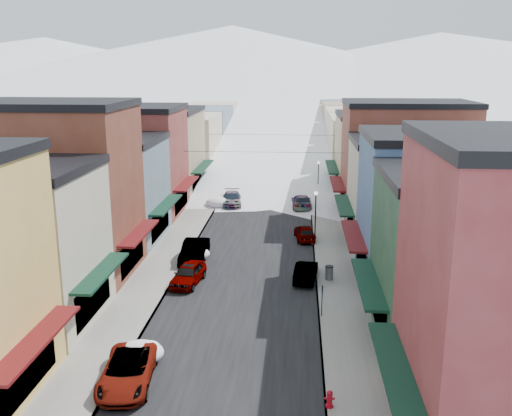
% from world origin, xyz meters
% --- Properties ---
extents(road, '(10.00, 160.00, 0.01)m').
position_xyz_m(road, '(0.00, 60.00, 0.01)').
color(road, black).
rests_on(road, ground).
extents(sidewalk_left, '(3.20, 160.00, 0.15)m').
position_xyz_m(sidewalk_left, '(-6.60, 60.00, 0.07)').
color(sidewalk_left, gray).
rests_on(sidewalk_left, ground).
extents(sidewalk_right, '(3.20, 160.00, 0.15)m').
position_xyz_m(sidewalk_right, '(6.60, 60.00, 0.07)').
color(sidewalk_right, gray).
rests_on(sidewalk_right, ground).
extents(curb_left, '(0.10, 160.00, 0.15)m').
position_xyz_m(curb_left, '(-5.05, 60.00, 0.07)').
color(curb_left, slate).
rests_on(curb_left, ground).
extents(curb_right, '(0.10, 160.00, 0.15)m').
position_xyz_m(curb_right, '(5.05, 60.00, 0.07)').
color(curb_right, slate).
rests_on(curb_right, ground).
extents(bldg_l_cream, '(11.30, 8.20, 9.50)m').
position_xyz_m(bldg_l_cream, '(-13.19, 12.50, 4.76)').
color(bldg_l_cream, '#BDB498').
rests_on(bldg_l_cream, ground).
extents(bldg_l_brick_near, '(12.30, 8.20, 12.50)m').
position_xyz_m(bldg_l_brick_near, '(-13.69, 20.50, 6.26)').
color(bldg_l_brick_near, maroon).
rests_on(bldg_l_brick_near, ground).
extents(bldg_l_grayblue, '(11.30, 9.20, 9.00)m').
position_xyz_m(bldg_l_grayblue, '(-13.19, 29.00, 4.51)').
color(bldg_l_grayblue, slate).
rests_on(bldg_l_grayblue, ground).
extents(bldg_l_brick_far, '(13.30, 9.20, 11.00)m').
position_xyz_m(bldg_l_brick_far, '(-14.19, 38.00, 5.51)').
color(bldg_l_brick_far, maroon).
rests_on(bldg_l_brick_far, ground).
extents(bldg_l_tan, '(11.30, 11.20, 10.00)m').
position_xyz_m(bldg_l_tan, '(-13.19, 48.00, 5.01)').
color(bldg_l_tan, '#9A8765').
rests_on(bldg_l_tan, ground).
extents(bldg_r_green, '(11.30, 9.20, 9.50)m').
position_xyz_m(bldg_r_green, '(13.19, 12.00, 4.76)').
color(bldg_r_green, '#1E4029').
rests_on(bldg_r_green, ground).
extents(bldg_r_blue, '(11.30, 9.20, 10.50)m').
position_xyz_m(bldg_r_blue, '(13.19, 21.00, 5.26)').
color(bldg_r_blue, '#3C5B88').
rests_on(bldg_r_blue, ground).
extents(bldg_r_cream, '(12.30, 9.20, 9.00)m').
position_xyz_m(bldg_r_cream, '(13.69, 30.00, 4.51)').
color(bldg_r_cream, beige).
rests_on(bldg_r_cream, ground).
extents(bldg_r_brick_far, '(13.30, 9.20, 11.50)m').
position_xyz_m(bldg_r_brick_far, '(14.19, 39.00, 5.76)').
color(bldg_r_brick_far, maroon).
rests_on(bldg_r_brick_far, ground).
extents(bldg_r_tan, '(11.30, 11.20, 9.50)m').
position_xyz_m(bldg_r_tan, '(13.19, 49.00, 4.76)').
color(bldg_r_tan, tan).
rests_on(bldg_r_tan, ground).
extents(distant_blocks, '(34.00, 55.00, 8.00)m').
position_xyz_m(distant_blocks, '(0.00, 83.00, 4.00)').
color(distant_blocks, gray).
rests_on(distant_blocks, ground).
extents(mountain_ridge, '(670.00, 340.00, 34.00)m').
position_xyz_m(mountain_ridge, '(-19.47, 277.18, 14.36)').
color(mountain_ridge, silver).
rests_on(mountain_ridge, ground).
extents(overhead_cables, '(16.40, 15.04, 0.04)m').
position_xyz_m(overhead_cables, '(0.00, 47.50, 6.20)').
color(overhead_cables, black).
rests_on(overhead_cables, ground).
extents(car_white_suv, '(2.86, 5.30, 1.41)m').
position_xyz_m(car_white_suv, '(-4.30, 6.07, 0.71)').
color(car_white_suv, silver).
rests_on(car_white_suv, ground).
extents(car_silver_sedan, '(2.26, 4.41, 1.44)m').
position_xyz_m(car_silver_sedan, '(-3.88, 19.09, 0.72)').
color(car_silver_sedan, '#A1A3A9').
rests_on(car_silver_sedan, ground).
extents(car_dark_hatch, '(1.73, 4.94, 1.63)m').
position_xyz_m(car_dark_hatch, '(-4.30, 23.82, 0.81)').
color(car_dark_hatch, black).
rests_on(car_dark_hatch, ground).
extents(car_silver_wagon, '(2.55, 5.15, 1.44)m').
position_xyz_m(car_silver_wagon, '(-3.50, 42.14, 0.72)').
color(car_silver_wagon, gray).
rests_on(car_silver_wagon, ground).
extents(car_green_sedan, '(1.85, 4.17, 1.33)m').
position_xyz_m(car_green_sedan, '(4.30, 20.36, 0.67)').
color(car_green_sedan, black).
rests_on(car_green_sedan, ground).
extents(car_gray_suv, '(2.07, 4.07, 1.33)m').
position_xyz_m(car_gray_suv, '(4.30, 30.10, 0.66)').
color(car_gray_suv, '#93959B').
rests_on(car_gray_suv, ground).
extents(car_black_sedan, '(2.26, 5.06, 1.44)m').
position_xyz_m(car_black_sedan, '(4.04, 41.42, 0.72)').
color(car_black_sedan, black).
rests_on(car_black_sedan, ground).
extents(car_lane_silver, '(2.44, 5.09, 1.68)m').
position_xyz_m(car_lane_silver, '(-0.65, 54.96, 0.84)').
color(car_lane_silver, gray).
rests_on(car_lane_silver, ground).
extents(car_lane_white, '(2.72, 5.50, 1.50)m').
position_xyz_m(car_lane_white, '(0.66, 75.44, 0.75)').
color(car_lane_white, silver).
rests_on(car_lane_white, ground).
extents(fire_hydrant, '(0.47, 0.35, 0.80)m').
position_xyz_m(fire_hydrant, '(5.20, 4.70, 0.52)').
color(fire_hydrant, '#A80818').
rests_on(fire_hydrant, sidewalk_right).
extents(parking_sign, '(0.10, 0.26, 1.96)m').
position_xyz_m(parking_sign, '(5.20, 14.16, 1.29)').
color(parking_sign, black).
rests_on(parking_sign, sidewalk_right).
extents(trash_can, '(0.59, 0.59, 0.99)m').
position_xyz_m(trash_can, '(5.94, 20.27, 0.66)').
color(trash_can, '#595C5E').
rests_on(trash_can, sidewalk_right).
extents(streetlamp_near, '(0.35, 0.35, 4.16)m').
position_xyz_m(streetlamp_near, '(5.20, 30.28, 2.77)').
color(streetlamp_near, black).
rests_on(streetlamp_near, sidewalk_right).
extents(streetlamp_far, '(0.32, 0.32, 3.82)m').
position_xyz_m(streetlamp_far, '(5.99, 48.16, 2.56)').
color(streetlamp_far, black).
rests_on(streetlamp_far, sidewalk_right).
extents(snow_pile_near, '(2.49, 2.73, 1.05)m').
position_xyz_m(snow_pile_near, '(-4.28, 8.29, 0.50)').
color(snow_pile_near, white).
rests_on(snow_pile_near, ground).
extents(snow_pile_mid, '(2.31, 2.62, 0.98)m').
position_xyz_m(snow_pile_mid, '(-4.28, 24.24, 0.47)').
color(snow_pile_mid, white).
rests_on(snow_pile_mid, ground).
extents(snow_pile_far, '(2.59, 2.79, 1.10)m').
position_xyz_m(snow_pile_far, '(-4.88, 41.20, 0.52)').
color(snow_pile_far, white).
rests_on(snow_pile_far, ground).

